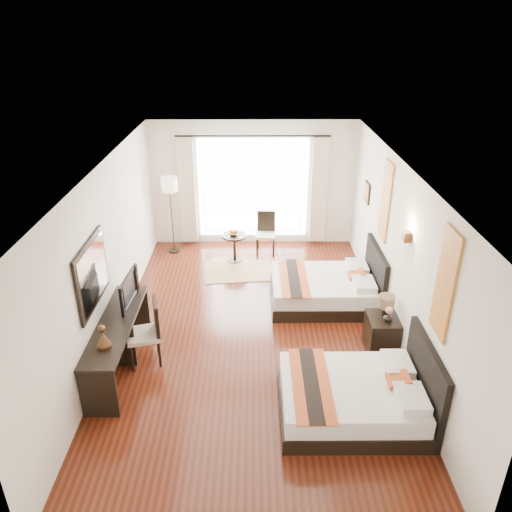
{
  "coord_description": "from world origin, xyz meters",
  "views": [
    {
      "loc": [
        0.01,
        -6.89,
        4.74
      ],
      "look_at": [
        0.05,
        0.4,
        1.24
      ],
      "focal_mm": 35.0,
      "sensor_mm": 36.0,
      "label": 1
    }
  ],
  "objects_px": {
    "desk_chair": "(146,344)",
    "nightstand": "(382,333)",
    "floor_lamp": "(170,189)",
    "fruit_bowl": "(233,234)",
    "side_table": "(235,248)",
    "window_chair": "(266,241)",
    "console_desk": "(119,344)",
    "television": "(124,289)",
    "vase": "(388,320)",
    "bed_far": "(327,288)",
    "table_lamp": "(386,303)",
    "bed_near": "(357,397)"
  },
  "relations": [
    {
      "from": "desk_chair",
      "to": "nightstand",
      "type": "bearing_deg",
      "value": 170.19
    },
    {
      "from": "floor_lamp",
      "to": "fruit_bowl",
      "type": "distance_m",
      "value": 1.66
    },
    {
      "from": "desk_chair",
      "to": "side_table",
      "type": "relative_size",
      "value": 1.7
    },
    {
      "from": "side_table",
      "to": "window_chair",
      "type": "distance_m",
      "value": 0.8
    },
    {
      "from": "desk_chair",
      "to": "window_chair",
      "type": "xyz_separation_m",
      "value": [
        1.89,
        3.87,
        -0.03
      ]
    },
    {
      "from": "desk_chair",
      "to": "window_chair",
      "type": "relative_size",
      "value": 1.12
    },
    {
      "from": "side_table",
      "to": "console_desk",
      "type": "bearing_deg",
      "value": -114.23
    },
    {
      "from": "television",
      "to": "desk_chair",
      "type": "xyz_separation_m",
      "value": [
        0.36,
        -0.45,
        -0.68
      ]
    },
    {
      "from": "desk_chair",
      "to": "fruit_bowl",
      "type": "xyz_separation_m",
      "value": [
        1.2,
        3.44,
        0.32
      ]
    },
    {
      "from": "vase",
      "to": "window_chair",
      "type": "bearing_deg",
      "value": 115.83
    },
    {
      "from": "television",
      "to": "desk_chair",
      "type": "bearing_deg",
      "value": -137.98
    },
    {
      "from": "bed_far",
      "to": "fruit_bowl",
      "type": "bearing_deg",
      "value": 135.98
    },
    {
      "from": "desk_chair",
      "to": "floor_lamp",
      "type": "bearing_deg",
      "value": -102.52
    },
    {
      "from": "bed_far",
      "to": "table_lamp",
      "type": "distance_m",
      "value": 1.59
    },
    {
      "from": "fruit_bowl",
      "to": "window_chair",
      "type": "xyz_separation_m",
      "value": [
        0.69,
        0.44,
        -0.35
      ]
    },
    {
      "from": "bed_near",
      "to": "console_desk",
      "type": "distance_m",
      "value": 3.5
    },
    {
      "from": "nightstand",
      "to": "fruit_bowl",
      "type": "relative_size",
      "value": 2.98
    },
    {
      "from": "console_desk",
      "to": "window_chair",
      "type": "height_order",
      "value": "window_chair"
    },
    {
      "from": "table_lamp",
      "to": "desk_chair",
      "type": "relative_size",
      "value": 0.39
    },
    {
      "from": "bed_far",
      "to": "table_lamp",
      "type": "relative_size",
      "value": 4.83
    },
    {
      "from": "side_table",
      "to": "fruit_bowl",
      "type": "bearing_deg",
      "value": -164.34
    },
    {
      "from": "table_lamp",
      "to": "desk_chair",
      "type": "bearing_deg",
      "value": -173.85
    },
    {
      "from": "desk_chair",
      "to": "console_desk",
      "type": "bearing_deg",
      "value": -0.18
    },
    {
      "from": "nightstand",
      "to": "console_desk",
      "type": "distance_m",
      "value": 4.03
    },
    {
      "from": "window_chair",
      "to": "bed_far",
      "type": "bearing_deg",
      "value": 30.87
    },
    {
      "from": "television",
      "to": "floor_lamp",
      "type": "height_order",
      "value": "floor_lamp"
    },
    {
      "from": "nightstand",
      "to": "floor_lamp",
      "type": "distance_m",
      "value": 5.36
    },
    {
      "from": "floor_lamp",
      "to": "side_table",
      "type": "xyz_separation_m",
      "value": [
        1.37,
        -0.49,
        -1.14
      ]
    },
    {
      "from": "bed_far",
      "to": "floor_lamp",
      "type": "distance_m",
      "value": 3.98
    },
    {
      "from": "fruit_bowl",
      "to": "floor_lamp",
      "type": "bearing_deg",
      "value": 159.75
    },
    {
      "from": "floor_lamp",
      "to": "side_table",
      "type": "distance_m",
      "value": 1.85
    },
    {
      "from": "side_table",
      "to": "vase",
      "type": "bearing_deg",
      "value": -52.87
    },
    {
      "from": "bed_near",
      "to": "desk_chair",
      "type": "relative_size",
      "value": 1.85
    },
    {
      "from": "bed_near",
      "to": "television",
      "type": "relative_size",
      "value": 2.27
    },
    {
      "from": "nightstand",
      "to": "bed_far",
      "type": "bearing_deg",
      "value": 115.07
    },
    {
      "from": "bed_far",
      "to": "side_table",
      "type": "bearing_deg",
      "value": 135.63
    },
    {
      "from": "console_desk",
      "to": "window_chair",
      "type": "relative_size",
      "value": 2.4
    },
    {
      "from": "nightstand",
      "to": "table_lamp",
      "type": "distance_m",
      "value": 0.5
    },
    {
      "from": "table_lamp",
      "to": "fruit_bowl",
      "type": "xyz_separation_m",
      "value": [
        -2.46,
        3.04,
        -0.14
      ]
    },
    {
      "from": "bed_far",
      "to": "floor_lamp",
      "type": "xyz_separation_m",
      "value": [
        -3.11,
        2.2,
        1.16
      ]
    },
    {
      "from": "vase",
      "to": "floor_lamp",
      "type": "bearing_deg",
      "value": 135.68
    },
    {
      "from": "table_lamp",
      "to": "vase",
      "type": "relative_size",
      "value": 2.74
    },
    {
      "from": "table_lamp",
      "to": "television",
      "type": "relative_size",
      "value": 0.47
    },
    {
      "from": "table_lamp",
      "to": "window_chair",
      "type": "relative_size",
      "value": 0.43
    },
    {
      "from": "floor_lamp",
      "to": "bed_near",
      "type": "bearing_deg",
      "value": -58.42
    },
    {
      "from": "bed_far",
      "to": "nightstand",
      "type": "relative_size",
      "value": 3.32
    },
    {
      "from": "vase",
      "to": "table_lamp",
      "type": "bearing_deg",
      "value": 89.99
    },
    {
      "from": "vase",
      "to": "side_table",
      "type": "bearing_deg",
      "value": 127.13
    },
    {
      "from": "nightstand",
      "to": "television",
      "type": "height_order",
      "value": "television"
    },
    {
      "from": "window_chair",
      "to": "table_lamp",
      "type": "bearing_deg",
      "value": 31.27
    }
  ]
}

